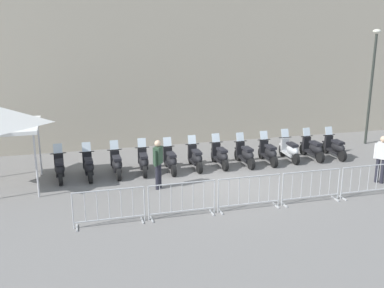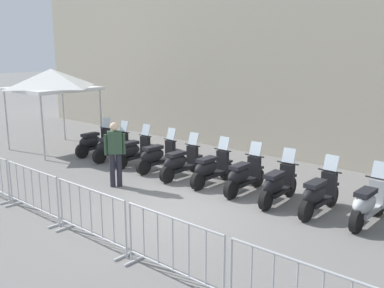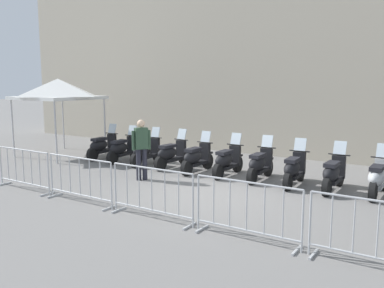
% 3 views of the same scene
% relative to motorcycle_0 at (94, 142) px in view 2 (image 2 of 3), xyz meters
% --- Properties ---
extents(ground_plane, '(120.00, 120.00, 0.00)m').
position_rel_motorcycle_0_xyz_m(ground_plane, '(5.62, -2.07, -0.45)').
color(ground_plane, slate).
extents(motorcycle_0, '(0.56, 1.72, 1.24)m').
position_rel_motorcycle_0_xyz_m(motorcycle_0, '(0.00, 0.00, 0.00)').
color(motorcycle_0, black).
rests_on(motorcycle_0, ground).
extents(motorcycle_1, '(0.56, 1.72, 1.24)m').
position_rel_motorcycle_0_xyz_m(motorcycle_1, '(1.03, -0.08, 0.00)').
color(motorcycle_1, black).
rests_on(motorcycle_1, ground).
extents(motorcycle_2, '(0.56, 1.72, 1.24)m').
position_rel_motorcycle_0_xyz_m(motorcycle_2, '(2.05, -0.07, 0.00)').
color(motorcycle_2, black).
rests_on(motorcycle_2, ground).
extents(motorcycle_3, '(0.56, 1.73, 1.24)m').
position_rel_motorcycle_0_xyz_m(motorcycle_3, '(3.08, -0.05, 0.00)').
color(motorcycle_3, black).
rests_on(motorcycle_3, ground).
extents(motorcycle_4, '(0.56, 1.72, 1.24)m').
position_rel_motorcycle_0_xyz_m(motorcycle_4, '(4.11, -0.18, 0.00)').
color(motorcycle_4, black).
rests_on(motorcycle_4, ground).
extents(motorcycle_5, '(0.56, 1.72, 1.24)m').
position_rel_motorcycle_0_xyz_m(motorcycle_5, '(5.14, -0.12, 0.00)').
color(motorcycle_5, black).
rests_on(motorcycle_5, ground).
extents(motorcycle_6, '(0.56, 1.72, 1.24)m').
position_rel_motorcycle_0_xyz_m(motorcycle_6, '(6.17, -0.12, 0.00)').
color(motorcycle_6, black).
rests_on(motorcycle_6, ground).
extents(motorcycle_7, '(0.56, 1.72, 1.24)m').
position_rel_motorcycle_0_xyz_m(motorcycle_7, '(7.20, -0.24, 0.00)').
color(motorcycle_7, black).
rests_on(motorcycle_7, ground).
extents(motorcycle_8, '(0.56, 1.72, 1.24)m').
position_rel_motorcycle_0_xyz_m(motorcycle_8, '(8.23, -0.26, 0.00)').
color(motorcycle_8, black).
rests_on(motorcycle_8, ground).
extents(motorcycle_9, '(0.56, 1.72, 1.24)m').
position_rel_motorcycle_0_xyz_m(motorcycle_9, '(9.26, -0.16, 0.00)').
color(motorcycle_9, black).
rests_on(motorcycle_9, ground).
extents(barrier_segment_1, '(2.02, 0.48, 1.07)m').
position_rel_motorcycle_0_xyz_m(barrier_segment_1, '(3.47, -4.32, 0.07)').
color(barrier_segment_1, '#B2B5B7').
rests_on(barrier_segment_1, ground).
extents(barrier_segment_2, '(2.02, 0.48, 1.07)m').
position_rel_motorcycle_0_xyz_m(barrier_segment_2, '(5.57, -4.36, 0.07)').
color(barrier_segment_2, '#B2B5B7').
rests_on(barrier_segment_2, ground).
extents(barrier_segment_3, '(2.02, 0.48, 1.07)m').
position_rel_motorcycle_0_xyz_m(barrier_segment_3, '(7.68, -4.40, 0.07)').
color(barrier_segment_3, '#B2B5B7').
rests_on(barrier_segment_3, ground).
extents(officer_near_row_end, '(0.39, 0.46, 1.73)m').
position_rel_motorcycle_0_xyz_m(officer_near_row_end, '(3.28, -1.83, 0.53)').
color(officer_near_row_end, '#23232D').
rests_on(officer_near_row_end, ground).
extents(canopy_tent, '(2.63, 2.63, 2.91)m').
position_rel_motorcycle_0_xyz_m(canopy_tent, '(-1.85, -0.33, 2.06)').
color(canopy_tent, silver).
rests_on(canopy_tent, ground).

